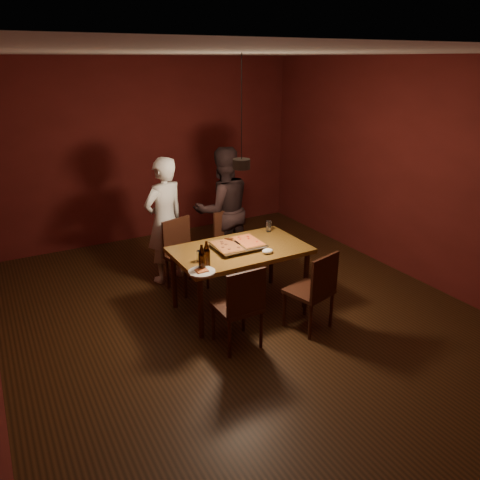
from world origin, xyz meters
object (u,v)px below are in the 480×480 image
dining_table (240,254)px  pizza_tray (238,246)px  diner_white (165,221)px  chair_near_right (316,285)px  pendant_lamp (241,163)px  chair_far_right (232,238)px  beer_bottle_a (202,258)px  beer_bottle_b (207,254)px  chair_near_left (241,301)px  chair_far_left (182,248)px  diner_dark (223,210)px  plate_slice (202,272)px

dining_table → pizza_tray: pizza_tray is taller
pizza_tray → diner_white: size_ratio=0.34×
chair_near_right → pendant_lamp: bearing=114.7°
chair_far_right → beer_bottle_a: 1.54m
diner_white → pendant_lamp: size_ratio=1.49×
chair_far_right → pendant_lamp: size_ratio=0.46×
beer_bottle_b → beer_bottle_a: bearing=-141.9°
chair_near_left → beer_bottle_b: 0.61m
chair_far_left → pendant_lamp: size_ratio=0.47×
chair_far_left → pizza_tray: (0.35, -0.81, 0.24)m
diner_white → diner_dark: (0.82, -0.03, 0.03)m
plate_slice → pendant_lamp: bearing=20.1°
pizza_tray → beer_bottle_b: bearing=-156.4°
beer_bottle_a → plate_slice: size_ratio=1.00×
dining_table → beer_bottle_b: beer_bottle_b is taller
pizza_tray → diner_dark: diner_dark is taller
diner_dark → chair_far_right: bearing=90.9°
pendant_lamp → chair_far_right: bearing=67.4°
pizza_tray → plate_slice: size_ratio=2.02×
diner_white → beer_bottle_a: bearing=65.1°
dining_table → diner_white: 1.23m
diner_dark → chair_near_left: bearing=71.8°
chair_near_right → beer_bottle_a: 1.23m
pendant_lamp → chair_near_right: bearing=-51.1°
beer_bottle_b → chair_near_right: bearing=-29.6°
diner_white → pizza_tray: bearing=93.0°
chair_near_right → plate_slice: chair_near_right is taller
beer_bottle_b → diner_white: 1.39m
beer_bottle_b → diner_white: bearing=87.3°
dining_table → chair_near_right: chair_near_right is taller
beer_bottle_b → chair_far_right: bearing=51.3°
chair_near_left → plate_slice: size_ratio=1.79×
beer_bottle_a → pendant_lamp: pendant_lamp is taller
pizza_tray → beer_bottle_a: (-0.60, -0.34, 0.11)m
chair_far_left → diner_white: diner_white is taller
dining_table → chair_near_left: chair_near_left is taller
dining_table → pendant_lamp: 1.10m
dining_table → diner_white: (-0.47, 1.13, 0.14)m
plate_slice → chair_near_right: bearing=-22.0°
chair_far_left → plate_slice: 1.25m
chair_far_left → chair_near_right: bearing=100.4°
chair_near_left → beer_bottle_a: bearing=117.8°
chair_near_left → beer_bottle_b: bearing=105.7°
diner_white → chair_far_left: bearing=88.8°
pizza_tray → pendant_lamp: pendant_lamp is taller
chair_near_left → pizza_tray: bearing=63.2°
beer_bottle_b → plate_slice: 0.21m
chair_far_right → pendant_lamp: 1.63m
pizza_tray → pendant_lamp: size_ratio=0.50×
beer_bottle_b → dining_table: bearing=25.6°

